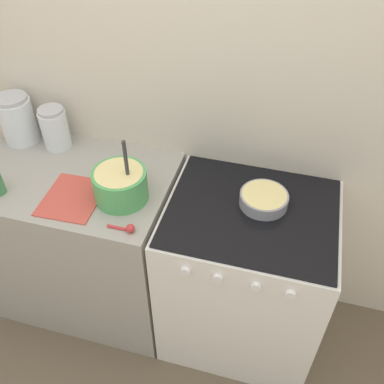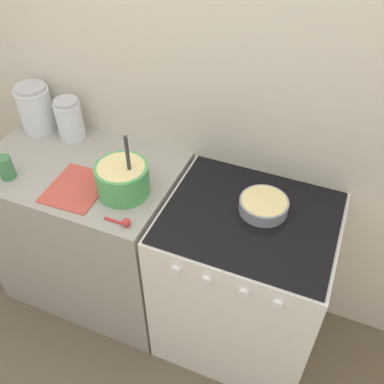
{
  "view_description": "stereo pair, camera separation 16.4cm",
  "coord_description": "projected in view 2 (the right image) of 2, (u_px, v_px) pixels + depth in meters",
  "views": [
    {
      "loc": [
        0.47,
        -0.98,
        2.16
      ],
      "look_at": [
        0.12,
        0.3,
        0.95
      ],
      "focal_mm": 40.0,
      "sensor_mm": 36.0,
      "label": 1
    },
    {
      "loc": [
        0.63,
        -0.93,
        2.16
      ],
      "look_at": [
        0.12,
        0.3,
        0.95
      ],
      "focal_mm": 40.0,
      "sensor_mm": 36.0,
      "label": 2
    }
  ],
  "objects": [
    {
      "name": "ground_plane",
      "position": [
        149.0,
        354.0,
        2.26
      ],
      "size": [
        12.0,
        12.0,
        0.0
      ],
      "primitive_type": "plane",
      "color": "brown"
    },
    {
      "name": "storage_jar_left",
      "position": [
        36.0,
        111.0,
        2.17
      ],
      "size": [
        0.17,
        0.17,
        0.24
      ],
      "color": "silver",
      "rests_on": "countertop_cabinet"
    },
    {
      "name": "storage_jar_middle",
      "position": [
        70.0,
        122.0,
        2.12
      ],
      "size": [
        0.13,
        0.13,
        0.21
      ],
      "color": "silver",
      "rests_on": "countertop_cabinet"
    },
    {
      "name": "tin_can",
      "position": [
        6.0,
        167.0,
        1.91
      ],
      "size": [
        0.07,
        0.07,
        0.11
      ],
      "color": "#3F7F4C",
      "rests_on": "countertop_cabinet"
    },
    {
      "name": "measuring_spoon",
      "position": [
        124.0,
        222.0,
        1.71
      ],
      "size": [
        0.12,
        0.04,
        0.04
      ],
      "color": "red",
      "rests_on": "countertop_cabinet"
    },
    {
      "name": "wall_back",
      "position": [
        196.0,
        95.0,
        1.89
      ],
      "size": [
        4.87,
        0.05,
        2.4
      ],
      "color": "beige",
      "rests_on": "ground_plane"
    },
    {
      "name": "stove",
      "position": [
        242.0,
        281.0,
        2.06
      ],
      "size": [
        0.73,
        0.63,
        0.9
      ],
      "color": "white",
      "rests_on": "ground_plane"
    },
    {
      "name": "recipe_page",
      "position": [
        77.0,
        188.0,
        1.88
      ],
      "size": [
        0.25,
        0.29,
        0.01
      ],
      "color": "#CC4C3F",
      "rests_on": "countertop_cabinet"
    },
    {
      "name": "countertop_cabinet",
      "position": [
        92.0,
        231.0,
        2.3
      ],
      "size": [
        0.94,
        0.62,
        0.9
      ],
      "color": "#9E998E",
      "rests_on": "ground_plane"
    },
    {
      "name": "mixing_bowl",
      "position": [
        122.0,
        178.0,
        1.82
      ],
      "size": [
        0.23,
        0.23,
        0.3
      ],
      "color": "#4CA559",
      "rests_on": "countertop_cabinet"
    },
    {
      "name": "baking_pan",
      "position": [
        264.0,
        205.0,
        1.76
      ],
      "size": [
        0.2,
        0.2,
        0.06
      ],
      "color": "gray",
      "rests_on": "stove"
    }
  ]
}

